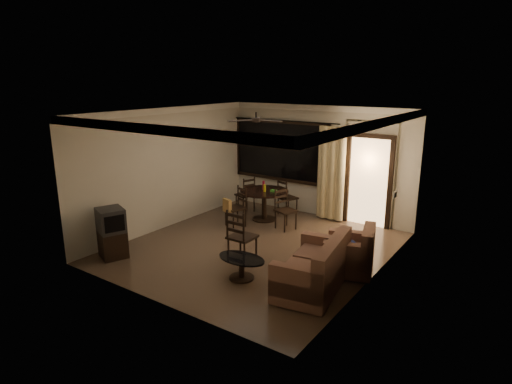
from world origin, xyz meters
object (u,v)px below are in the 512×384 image
Objects in this scene: tv_cabinet at (112,233)px; dining_chair_south at (235,214)px; side_chair at (242,246)px; dining_chair_east at (285,217)px; dining_chair_west at (245,201)px; dining_table at (264,197)px; dining_chair_north at (287,204)px; sofa at (316,270)px; coffee_table at (242,265)px; armchair at (352,254)px.

dining_chair_south is at bearing 94.17° from tv_cabinet.
side_chair is (2.24, 1.26, -0.19)m from tv_cabinet.
dining_chair_west is at bearing 90.00° from dining_chair_east.
dining_chair_east is 1.00× the size of dining_chair_south.
tv_cabinet is at bearing -107.92° from dining_table.
dining_chair_north is 0.95× the size of tv_cabinet.
dining_chair_south reaches higher than sofa.
tv_cabinet is 4.06m from sofa.
dining_chair_north is (1.05, 0.38, 0.00)m from dining_chair_west.
dining_chair_south is at bearing 135.70° from dining_chair_east.
dining_chair_west is at bearing 125.17° from coffee_table.
dining_chair_east is at bearing 104.77° from coffee_table.
armchair is at bearing 6.31° from dining_chair_south.
sofa is at bearing 173.37° from side_chair.
dining_table is 0.68× the size of sofa.
armchair is at bearing 67.36° from sofa.
tv_cabinet is at bearing -170.38° from armchair.
dining_chair_west is 1.67m from dining_chair_east.
side_chair is at bearing 164.11° from sofa.
coffee_table is (2.66, 0.68, -0.24)m from tv_cabinet.
side_chair is at bearing 54.77° from dining_chair_west.
sofa is 1.00m from armchair.
side_chair is at bearing -174.42° from armchair.
armchair is (4.15, 2.04, -0.15)m from tv_cabinet.
tv_cabinet is 2.58m from side_chair.
dining_chair_east is 0.89× the size of side_chair.
side_chair reaches higher than armchair.
dining_chair_south is 2.07m from side_chair.
dining_chair_west is 0.89× the size of side_chair.
coffee_table is 0.85× the size of side_chair.
dining_chair_west is at bearing 134.30° from dining_chair_south.
dining_chair_north is at bearing 48.48° from dining_chair_east.
dining_chair_north reaches higher than coffee_table.
sofa is (3.92, 1.06, -0.15)m from tv_cabinet.
coffee_table is at bearing -30.44° from dining_chair_south.
sofa is 1.67× the size of side_chair.
dining_chair_east is 2.76m from coffee_table.
side_chair is at bearing -65.80° from dining_table.
dining_chair_west is 1.00× the size of dining_chair_north.
dining_chair_south is 2.96m from tv_cabinet.
dining_chair_east is 0.90× the size of armchair.
sofa is at bearing 70.94° from dining_chair_west.
dining_chair_west is at bearing 160.26° from dining_table.
dining_chair_north is (0.56, 1.47, -0.02)m from dining_chair_south.
dining_chair_east reaches higher than sofa.
dining_table is 1.14× the size of armchair.
dining_chair_south reaches higher than armchair.
coffee_table is at bearing 54.99° from dining_chair_west.
armchair is (2.98, -1.59, -0.24)m from dining_table.
dining_table is 3.32m from coffee_table.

